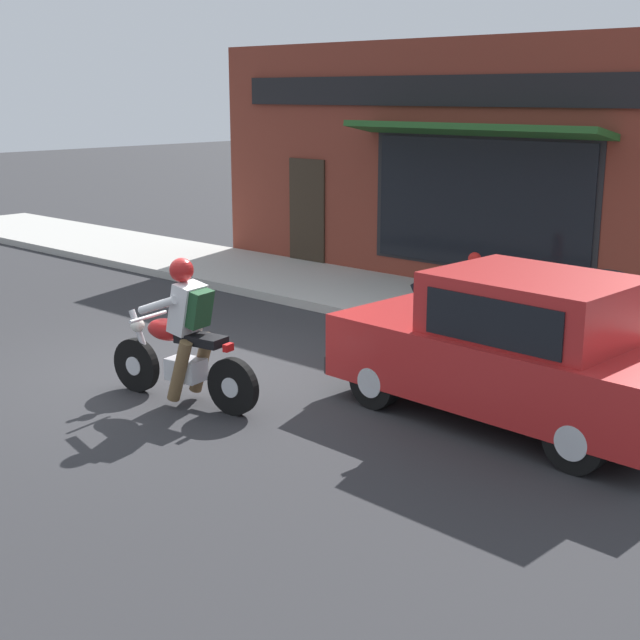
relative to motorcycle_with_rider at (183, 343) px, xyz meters
The scene contains 7 objects.
ground_plane 1.30m from the motorcycle_with_rider, 57.11° to the left, with size 80.00×80.00×0.00m, color #2B2B2D.
sidewalk_curb 6.67m from the motorcycle_with_rider, 36.24° to the left, with size 2.60×22.00×0.14m, color #ADAAA3.
storefront_building 7.23m from the motorcycle_with_rider, 13.62° to the left, with size 1.25×9.61×4.20m.
motorcycle_with_rider is the anchor object (origin of this frame).
car_hatchback 3.53m from the motorcycle_with_rider, 56.76° to the right, with size 1.82×3.85×1.57m.
trash_bin 5.32m from the motorcycle_with_rider, 29.37° to the right, with size 0.56×0.56×0.98m.
fire_hydrant 5.33m from the motorcycle_with_rider, ahead, with size 0.36×0.24×0.88m.
Camera 1 is at (-6.49, -8.28, 3.31)m, focal length 50.00 mm.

